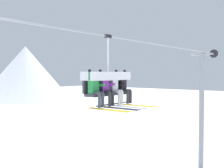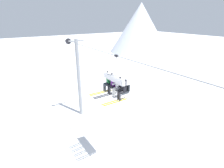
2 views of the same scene
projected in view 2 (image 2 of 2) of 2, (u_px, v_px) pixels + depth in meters
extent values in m
plane|color=white|center=(131.00, 165.00, 12.99)|extent=(200.00, 200.00, 0.00)
cone|color=silver|center=(140.00, 28.00, 53.21)|extent=(18.24, 18.24, 14.34)
cylinder|color=gray|center=(79.00, 79.00, 18.43)|extent=(0.36, 0.36, 8.27)
cylinder|color=gray|center=(76.00, 41.00, 17.00)|extent=(0.16, 1.60, 0.16)
cylinder|color=black|center=(68.00, 41.00, 16.59)|extent=(0.08, 0.56, 0.56)
cylinder|color=gray|center=(135.00, 61.00, 9.06)|extent=(21.36, 0.05, 0.05)
cube|color=#33383D|center=(116.00, 88.00, 11.11)|extent=(2.00, 0.48, 0.10)
cube|color=#33383D|center=(120.00, 83.00, 11.16)|extent=(2.00, 0.08, 0.45)
cube|color=silver|center=(117.00, 78.00, 10.91)|extent=(2.04, 0.68, 0.30)
cylinder|color=black|center=(112.00, 94.00, 11.07)|extent=(2.00, 0.04, 0.04)
cylinder|color=silver|center=(116.00, 67.00, 10.61)|extent=(0.07, 0.07, 1.22)
cube|color=black|center=(116.00, 56.00, 10.37)|extent=(0.28, 0.12, 0.12)
cube|color=#23843D|center=(109.00, 80.00, 11.62)|extent=(0.32, 0.22, 0.52)
sphere|color=silver|center=(109.00, 75.00, 11.49)|extent=(0.22, 0.22, 0.22)
ellipsoid|color=black|center=(108.00, 75.00, 11.44)|extent=(0.17, 0.04, 0.08)
cylinder|color=#3D424C|center=(106.00, 83.00, 11.68)|extent=(0.11, 0.34, 0.11)
cylinder|color=#3D424C|center=(107.00, 84.00, 11.55)|extent=(0.11, 0.34, 0.11)
cylinder|color=#3D424C|center=(104.00, 87.00, 11.68)|extent=(0.11, 0.11, 0.48)
cylinder|color=#3D424C|center=(105.00, 88.00, 11.54)|extent=(0.11, 0.11, 0.48)
cube|color=gold|center=(100.00, 92.00, 11.63)|extent=(0.09, 1.70, 0.02)
cube|color=gold|center=(102.00, 93.00, 11.49)|extent=(0.09, 1.70, 0.02)
cylinder|color=#23843D|center=(107.00, 74.00, 11.64)|extent=(0.09, 0.09, 0.30)
sphere|color=black|center=(107.00, 72.00, 11.58)|extent=(0.11, 0.11, 0.11)
cylinder|color=#23843D|center=(109.00, 81.00, 11.39)|extent=(0.09, 0.30, 0.09)
cube|color=purple|center=(113.00, 82.00, 11.20)|extent=(0.32, 0.22, 0.52)
sphere|color=black|center=(113.00, 77.00, 11.07)|extent=(0.22, 0.22, 0.22)
ellipsoid|color=black|center=(112.00, 77.00, 11.02)|extent=(0.17, 0.04, 0.08)
cylinder|color=#2D2D33|center=(111.00, 86.00, 11.26)|extent=(0.11, 0.34, 0.11)
cylinder|color=#2D2D33|center=(112.00, 86.00, 11.12)|extent=(0.11, 0.34, 0.11)
cylinder|color=#2D2D33|center=(108.00, 90.00, 11.26)|extent=(0.11, 0.11, 0.48)
cylinder|color=#2D2D33|center=(110.00, 91.00, 11.12)|extent=(0.11, 0.11, 0.48)
cube|color=#232328|center=(104.00, 95.00, 11.21)|extent=(0.09, 1.70, 0.02)
cube|color=#232328|center=(106.00, 96.00, 11.07)|extent=(0.09, 1.70, 0.02)
cylinder|color=purple|center=(112.00, 76.00, 11.22)|extent=(0.09, 0.09, 0.30)
sphere|color=black|center=(112.00, 74.00, 11.16)|extent=(0.11, 0.11, 0.11)
cylinder|color=purple|center=(113.00, 83.00, 10.96)|extent=(0.09, 0.30, 0.09)
cube|color=silver|center=(118.00, 85.00, 10.78)|extent=(0.32, 0.22, 0.52)
sphere|color=#284C93|center=(118.00, 79.00, 10.65)|extent=(0.22, 0.22, 0.22)
ellipsoid|color=black|center=(117.00, 80.00, 10.60)|extent=(0.17, 0.04, 0.08)
cylinder|color=silver|center=(115.00, 88.00, 10.84)|extent=(0.11, 0.34, 0.11)
cylinder|color=silver|center=(117.00, 89.00, 10.70)|extent=(0.11, 0.34, 0.11)
cylinder|color=silver|center=(113.00, 92.00, 10.84)|extent=(0.11, 0.11, 0.48)
cylinder|color=silver|center=(115.00, 93.00, 10.70)|extent=(0.11, 0.11, 0.48)
cube|color=#B2B2BC|center=(109.00, 98.00, 10.79)|extent=(0.09, 1.70, 0.02)
cube|color=#B2B2BC|center=(111.00, 99.00, 10.65)|extent=(0.09, 1.70, 0.02)
cylinder|color=silver|center=(115.00, 84.00, 10.83)|extent=(0.09, 0.30, 0.09)
cylinder|color=silver|center=(120.00, 80.00, 10.51)|extent=(0.09, 0.09, 0.30)
sphere|color=black|center=(120.00, 78.00, 10.45)|extent=(0.11, 0.11, 0.11)
cube|color=black|center=(124.00, 88.00, 10.36)|extent=(0.32, 0.22, 0.52)
sphere|color=black|center=(124.00, 82.00, 10.23)|extent=(0.22, 0.22, 0.22)
ellipsoid|color=black|center=(122.00, 82.00, 10.18)|extent=(0.17, 0.04, 0.08)
cylinder|color=#2D2D33|center=(120.00, 91.00, 10.42)|extent=(0.11, 0.34, 0.11)
cylinder|color=#2D2D33|center=(122.00, 92.00, 10.28)|extent=(0.11, 0.34, 0.11)
cylinder|color=#2D2D33|center=(118.00, 95.00, 10.42)|extent=(0.11, 0.11, 0.48)
cylinder|color=#2D2D33|center=(120.00, 97.00, 10.28)|extent=(0.11, 0.11, 0.48)
cube|color=gold|center=(114.00, 101.00, 10.37)|extent=(0.09, 1.70, 0.02)
cube|color=gold|center=(116.00, 102.00, 10.23)|extent=(0.09, 1.70, 0.02)
cylinder|color=black|center=(120.00, 87.00, 10.41)|extent=(0.09, 0.30, 0.09)
cylinder|color=black|center=(126.00, 83.00, 10.09)|extent=(0.09, 0.09, 0.30)
sphere|color=black|center=(126.00, 80.00, 10.03)|extent=(0.11, 0.11, 0.11)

